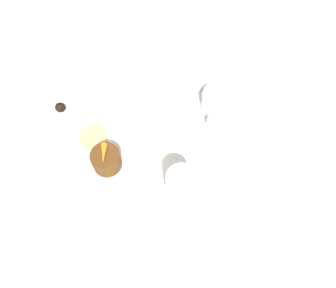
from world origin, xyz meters
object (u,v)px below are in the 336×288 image
coffee_cup (220,101)px  dessert_cake (106,160)px  dinner_plate (103,154)px  wine_glass (180,185)px  fork (68,244)px

coffee_cup → dessert_cake: size_ratio=1.79×
dinner_plate → wine_glass: 0.22m
dinner_plate → dessert_cake: dessert_cake is taller
coffee_cup → dessert_cake: bearing=-29.8°
coffee_cup → dinner_plate: bearing=-36.1°
coffee_cup → fork: 0.48m
dinner_plate → dessert_cake: (0.02, 0.03, 0.03)m
wine_glass → fork: wine_glass is taller
fork → wine_glass: bearing=142.1°
coffee_cup → wine_glass: wine_glass is taller
wine_glass → dinner_plate: bearing=-92.0°
wine_glass → fork: 0.26m
coffee_cup → wine_glass: bearing=5.1°
dinner_plate → coffee_cup: 0.31m
dinner_plate → wine_glass: (0.01, 0.21, 0.07)m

